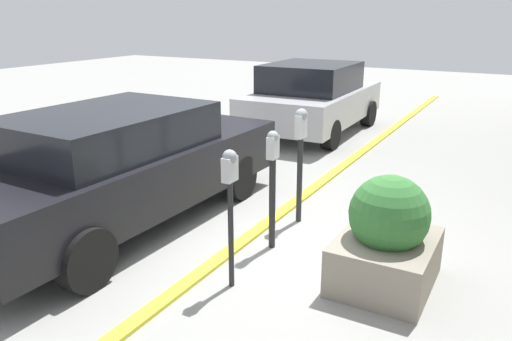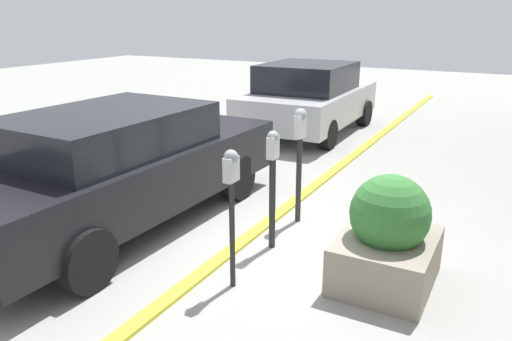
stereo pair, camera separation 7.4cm
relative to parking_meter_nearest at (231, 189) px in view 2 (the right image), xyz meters
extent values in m
plane|color=#999993|center=(0.92, 0.31, -1.03)|extent=(40.00, 40.00, 0.00)
cube|color=gold|center=(0.92, 0.39, -1.01)|extent=(24.50, 0.16, 0.04)
cylinder|color=#232326|center=(0.00, 0.00, -0.48)|extent=(0.05, 0.05, 1.10)
cube|color=silver|center=(0.00, 0.00, 0.19)|extent=(0.17, 0.09, 0.24)
sphere|color=gray|center=(0.00, 0.00, 0.31)|extent=(0.14, 0.14, 0.14)
cylinder|color=#232326|center=(0.97, 0.05, -0.49)|extent=(0.07, 0.07, 1.07)
cube|color=silver|center=(0.97, 0.05, 0.17)|extent=(0.15, 0.09, 0.25)
sphere|color=gray|center=(0.97, 0.05, 0.29)|extent=(0.13, 0.13, 0.13)
cylinder|color=#232326|center=(1.80, 0.09, -0.47)|extent=(0.07, 0.07, 1.12)
cube|color=silver|center=(1.80, 0.09, 0.24)|extent=(0.19, 0.09, 0.29)
sphere|color=gray|center=(1.80, 0.09, 0.38)|extent=(0.16, 0.16, 0.16)
cube|color=gray|center=(0.78, -1.32, -0.78)|extent=(1.12, 0.91, 0.50)
sphere|color=#387A38|center=(0.78, -1.32, -0.28)|extent=(0.78, 0.78, 0.78)
cube|color=black|center=(0.70, 2.05, -0.36)|extent=(4.71, 1.97, 0.69)
cube|color=black|center=(0.51, 2.05, 0.23)|extent=(2.46, 1.69, 0.49)
cylinder|color=black|center=(2.15, 1.20, -0.71)|extent=(0.65, 0.22, 0.65)
cylinder|color=black|center=(2.15, 2.91, -0.71)|extent=(0.65, 0.22, 0.65)
cylinder|color=black|center=(-0.75, 1.20, -0.71)|extent=(0.65, 0.22, 0.65)
cube|color=#B7B7BC|center=(6.63, 1.95, -0.39)|extent=(4.07, 2.08, 0.67)
cube|color=black|center=(6.47, 1.95, 0.23)|extent=(2.13, 1.80, 0.58)
cylinder|color=black|center=(7.88, 1.04, -0.73)|extent=(0.60, 0.24, 0.60)
cylinder|color=black|center=(7.88, 2.87, -0.73)|extent=(0.60, 0.24, 0.60)
cylinder|color=black|center=(5.39, 1.04, -0.73)|extent=(0.60, 0.24, 0.60)
cylinder|color=black|center=(5.39, 2.87, -0.73)|extent=(0.60, 0.24, 0.60)
camera|label=1|loc=(-3.74, -2.37, 1.59)|focal=35.00mm
camera|label=2|loc=(-3.77, -2.31, 1.59)|focal=35.00mm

